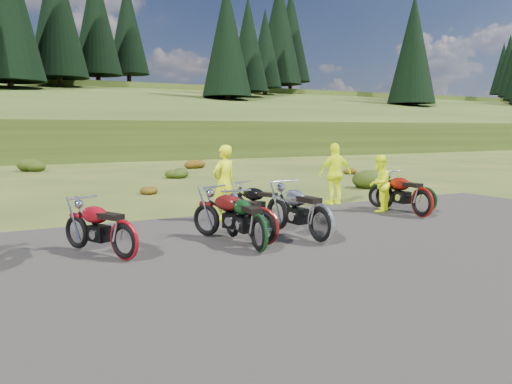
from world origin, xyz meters
TOP-DOWN VIEW (x-y plane):
  - ground at (0.00, 0.00)m, footprint 300.00×300.00m
  - gravel_pad at (0.00, -2.00)m, footprint 20.00×12.00m
  - hill_slope at (0.00, 50.00)m, footprint 300.00×45.97m
  - hill_plateau at (0.00, 110.00)m, footprint 300.00×90.00m
  - conifer_23 at (3.00, 62.00)m, footprint 7.48×7.48m
  - conifer_24 at (9.00, 68.00)m, footprint 7.04×7.04m
  - conifer_25 at (15.00, 74.00)m, footprint 6.60×6.60m
  - conifer_26 at (21.00, 49.00)m, footprint 6.16×6.16m
  - conifer_27 at (27.00, 55.00)m, footprint 5.72×5.72m
  - conifer_28 at (33.00, 61.00)m, footprint 5.28×5.28m
  - conifer_29 at (39.00, 67.00)m, footprint 7.92×7.92m
  - conifer_30 at (45.00, 73.00)m, footprint 7.48×7.48m
  - conifer_31 at (51.00, 48.00)m, footprint 7.04×7.04m
  - conifer_32 at (57.00, 54.00)m, footprint 6.60×6.60m
  - conifer_33 at (63.00, 60.00)m, footprint 6.16×6.16m
  - conifer_34 at (69.00, 66.00)m, footprint 5.72×5.72m
  - conifer_35 at (75.00, 72.00)m, footprint 5.28×5.28m
  - conifer_36 at (81.00, 78.00)m, footprint 7.92×7.92m
  - conifer_40 at (105.00, 71.00)m, footprint 6.16×6.16m
  - conifer_41 at (111.00, 77.00)m, footprint 5.72×5.72m
  - shrub_3 at (-3.30, 21.90)m, footprint 1.56×1.56m
  - shrub_4 at (-0.40, 9.20)m, footprint 0.77×0.77m
  - shrub_5 at (2.50, 14.50)m, footprint 1.03×1.03m
  - shrub_6 at (5.40, 19.80)m, footprint 1.30×1.30m
  - shrub_7 at (8.30, 7.10)m, footprint 1.56×1.56m
  - shrub_8 at (11.20, 12.40)m, footprint 0.77×0.77m
  - motorcycle_1 at (-3.30, 0.25)m, footprint 1.55×2.15m
  - motorcycle_2 at (-0.90, -0.35)m, footprint 0.82×2.12m
  - motorcycle_3 at (0.56, -0.28)m, footprint 0.94×2.37m
  - motorcycle_4 at (-0.58, 0.10)m, footprint 1.66×2.29m
  - motorcycle_5 at (0.80, 1.81)m, footprint 1.44×2.05m
  - motorcycle_6 at (4.70, 0.97)m, footprint 0.83×2.27m
  - motorcycle_7 at (5.27, 1.43)m, footprint 1.40×2.19m
  - person_middle at (-0.12, 2.98)m, footprint 0.82×0.67m
  - person_right_a at (4.33, 2.23)m, footprint 0.99×0.94m
  - person_right_b at (4.09, 3.96)m, footprint 1.16×0.58m

SIDE VIEW (x-z plane):
  - ground at x=0.00m, z-range 0.00..0.00m
  - gravel_pad at x=0.00m, z-range -0.02..0.02m
  - hill_slope at x=0.00m, z-range -4.69..4.69m
  - hill_plateau at x=0.00m, z-range -4.59..4.59m
  - motorcycle_1 at x=-3.30m, z-range -0.54..0.54m
  - motorcycle_2 at x=-0.90m, z-range -0.54..0.54m
  - motorcycle_3 at x=0.56m, z-range -0.61..0.61m
  - motorcycle_4 at x=-0.58m, z-range -0.58..0.58m
  - motorcycle_5 at x=0.80m, z-range -0.51..0.51m
  - motorcycle_6 at x=4.70m, z-range -0.59..0.59m
  - motorcycle_7 at x=5.27m, z-range -0.54..0.54m
  - shrub_4 at x=-0.40m, z-range 0.00..0.45m
  - shrub_8 at x=11.20m, z-range 0.00..0.45m
  - shrub_5 at x=2.50m, z-range 0.00..0.61m
  - shrub_6 at x=5.40m, z-range 0.00..0.77m
  - shrub_3 at x=-3.30m, z-range 0.00..0.92m
  - shrub_7 at x=8.30m, z-range 0.00..0.92m
  - person_right_a at x=4.33m, z-range 0.00..1.61m
  - person_right_b at x=4.09m, z-range 0.00..1.90m
  - person_middle at x=-0.12m, z-range 0.00..1.93m
  - conifer_26 at x=21.00m, z-range 5.37..21.37m
  - conifer_27 at x=27.00m, z-range 6.56..21.56m
  - conifer_31 at x=51.00m, z-range 5.18..23.18m
  - conifer_28 at x=33.00m, z-range 7.76..21.76m
  - conifer_32 at x=57.00m, z-range 6.37..23.37m
  - conifer_33 at x=63.00m, z-range 7.56..23.56m
  - conifer_34 at x=69.00m, z-range 8.76..23.76m
  - conifer_35 at x=75.00m, z-range 9.95..23.95m
  - conifer_23 at x=3.00m, z-range 7.97..26.97m
  - conifer_41 at x=111.00m, z-range 10.15..25.15m
  - conifer_40 at x=105.00m, z-range 9.76..25.76m
  - conifer_24 at x=9.00m, z-range 9.16..27.16m
  - conifer_25 at x=15.00m, z-range 10.16..27.16m
  - conifer_29 at x=39.00m, z-range 8.97..28.97m
  - conifer_30 at x=45.00m, z-range 10.16..29.16m
  - conifer_36 at x=81.00m, z-range 10.16..30.16m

